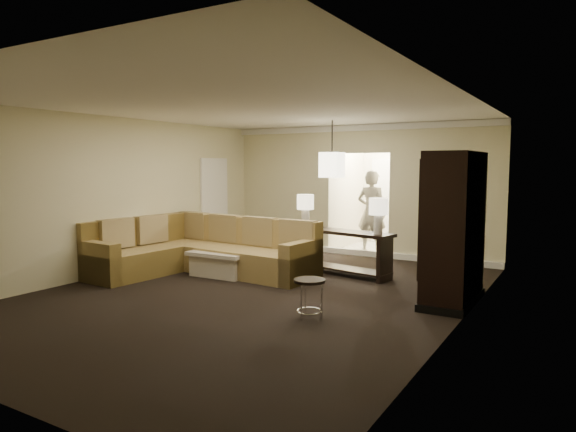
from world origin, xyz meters
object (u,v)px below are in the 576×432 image
Objects in this scene: coffee_table at (228,261)px; sectional_sofa at (200,251)px; person at (372,208)px; armoire at (453,231)px; drink_table at (309,290)px; console_table at (339,248)px.

sectional_sofa is at bearing -160.26° from coffee_table.
coffee_table is 0.55× the size of person.
coffee_table is at bearing 69.79° from person.
sectional_sofa is 1.67× the size of armoire.
armoire is (3.92, 0.05, 0.80)m from coffee_table.
drink_table is (2.54, -1.63, 0.14)m from coffee_table.
person is at bearing 127.48° from armoire.
sectional_sofa is at bearing -141.27° from console_table.
person is at bearing 102.64° from drink_table.
sectional_sofa reaches higher than coffee_table.
coffee_table is 3.68m from person.
console_table is 0.99× the size of armoire.
armoire is (4.42, 0.23, 0.62)m from sectional_sofa.
armoire is at bearing 50.61° from drink_table.
coffee_table is 2.20× the size of drink_table.
armoire is at bearing 7.43° from sectional_sofa.
sectional_sofa is 4.03m from person.
drink_table is at bearing 105.90° from person.
coffee_table is 0.53× the size of console_table.
armoire is 4.22× the size of drink_table.
console_table is 2.38m from person.
sectional_sofa is 7.03× the size of drink_table.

